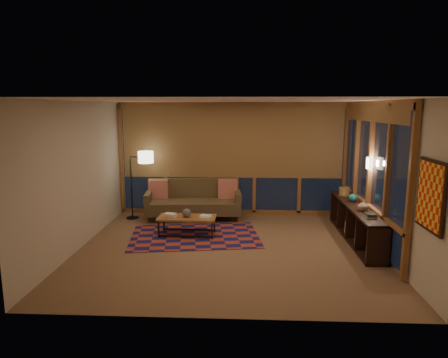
{
  "coord_description": "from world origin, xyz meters",
  "views": [
    {
      "loc": [
        0.26,
        -7.05,
        2.59
      ],
      "look_at": [
        -0.1,
        0.4,
        1.24
      ],
      "focal_mm": 32.0,
      "sensor_mm": 36.0,
      "label": 1
    }
  ],
  "objects_px": {
    "coffee_table": "(187,226)",
    "bookshelf": "(356,223)",
    "sofa": "(193,200)",
    "floor_lamp": "(131,185)"
  },
  "relations": [
    {
      "from": "coffee_table",
      "to": "floor_lamp",
      "type": "bearing_deg",
      "value": 142.57
    },
    {
      "from": "coffee_table",
      "to": "sofa",
      "type": "bearing_deg",
      "value": 92.86
    },
    {
      "from": "sofa",
      "to": "floor_lamp",
      "type": "bearing_deg",
      "value": 176.5
    },
    {
      "from": "sofa",
      "to": "bookshelf",
      "type": "distance_m",
      "value": 3.64
    },
    {
      "from": "coffee_table",
      "to": "bookshelf",
      "type": "bearing_deg",
      "value": -0.11
    },
    {
      "from": "floor_lamp",
      "to": "sofa",
      "type": "bearing_deg",
      "value": 3.92
    },
    {
      "from": "coffee_table",
      "to": "bookshelf",
      "type": "height_order",
      "value": "bookshelf"
    },
    {
      "from": "sofa",
      "to": "coffee_table",
      "type": "xyz_separation_m",
      "value": [
        0.02,
        -1.24,
        -0.25
      ]
    },
    {
      "from": "sofa",
      "to": "bookshelf",
      "type": "xyz_separation_m",
      "value": [
        3.38,
        -1.36,
        -0.1
      ]
    },
    {
      "from": "sofa",
      "to": "coffee_table",
      "type": "height_order",
      "value": "sofa"
    }
  ]
}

